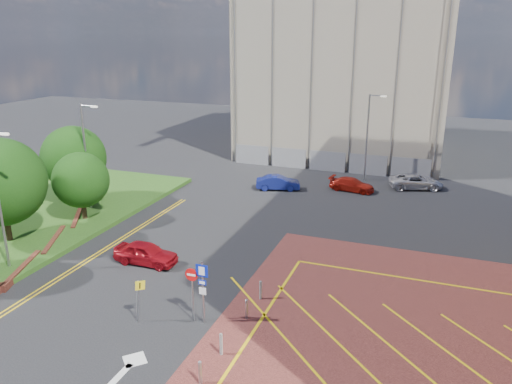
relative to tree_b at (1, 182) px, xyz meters
The scene contains 16 objects.
ground 16.83m from the tree_b, 17.88° to the right, with size 140.00×140.00×0.00m, color black.
retaining_wall 6.24m from the tree_b, 39.04° to the right, with size 6.06×20.33×0.40m.
tree_b is the anchor object (origin of this frame).
tree_c 5.49m from the tree_b, 68.20° to the left, with size 4.00×4.00×4.90m.
tree_d 8.07m from the tree_b, 97.13° to the left, with size 5.00×5.00×6.08m.
lamp_left_far 7.10m from the tree_b, 81.23° to the left, with size 1.53×0.16×8.00m.
lamp_back 30.21m from the tree_b, 49.59° to the left, with size 1.53×0.16×8.00m.
sign_cluster 16.46m from the tree_b, 14.26° to the right, with size 1.17×0.12×3.20m.
warning_sign 14.35m from the tree_b, 20.93° to the right, with size 0.54×0.37×2.24m.
bollard_row 19.38m from the tree_b, 20.53° to the right, with size 0.14×11.14×0.90m.
construction_building 38.87m from the tree_b, 66.11° to the left, with size 21.20×19.20×22.00m, color #A19583.
construction_fence 30.13m from the tree_b, 56.58° to the left, with size 21.60×0.06×2.00m, color gray.
car_red_left 10.57m from the tree_b, ahead, with size 1.57×3.89×1.33m, color #9E0D16.
car_blue_back 21.92m from the tree_b, 53.66° to the left, with size 1.34×3.83×1.26m, color navy.
car_red_back 27.31m from the tree_b, 45.49° to the left, with size 1.59×3.90×1.13m, color #A4180E.
car_silver_back 32.83m from the tree_b, 42.22° to the left, with size 2.13×4.62×1.28m, color #B5B4BC.
Camera 1 is at (10.04, -17.65, 13.23)m, focal length 35.00 mm.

